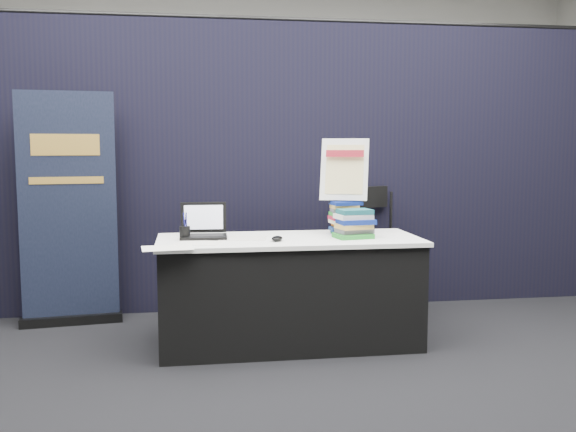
# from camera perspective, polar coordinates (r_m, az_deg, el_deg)

# --- Properties ---
(floor) EXTENTS (8.00, 8.00, 0.00)m
(floor) POSITION_cam_1_polar(r_m,az_deg,el_deg) (4.07, 1.31, -13.56)
(floor) COLOR black
(floor) RESTS_ON ground
(wall_back) EXTENTS (8.00, 0.02, 3.50)m
(wall_back) POSITION_cam_1_polar(r_m,az_deg,el_deg) (7.81, -3.86, 8.94)
(wall_back) COLOR #AEACA4
(wall_back) RESTS_ON floor
(drape_partition) EXTENTS (6.00, 0.08, 2.40)m
(drape_partition) POSITION_cam_1_polar(r_m,az_deg,el_deg) (5.42, -1.63, 4.34)
(drape_partition) COLOR black
(drape_partition) RESTS_ON floor
(display_table) EXTENTS (1.80, 0.75, 0.75)m
(display_table) POSITION_cam_1_polar(r_m,az_deg,el_deg) (4.49, 0.09, -6.68)
(display_table) COLOR black
(display_table) RESTS_ON floor
(laptop) EXTENTS (0.32, 0.26, 0.24)m
(laptop) POSITION_cam_1_polar(r_m,az_deg,el_deg) (4.45, -7.53, -1.19)
(laptop) COLOR black
(laptop) RESTS_ON display_table
(mouse) EXTENTS (0.11, 0.13, 0.04)m
(mouse) POSITION_cam_1_polar(r_m,az_deg,el_deg) (4.26, -0.98, -2.02)
(mouse) COLOR black
(mouse) RESTS_ON display_table
(brochure_left) EXTENTS (0.33, 0.25, 0.00)m
(brochure_left) POSITION_cam_1_polar(r_m,az_deg,el_deg) (4.04, -10.67, -2.81)
(brochure_left) COLOR white
(brochure_left) RESTS_ON display_table
(brochure_mid) EXTENTS (0.33, 0.27, 0.00)m
(brochure_mid) POSITION_cam_1_polar(r_m,az_deg,el_deg) (4.22, -8.01, -2.38)
(brochure_mid) COLOR white
(brochure_mid) RESTS_ON display_table
(brochure_right) EXTENTS (0.35, 0.28, 0.00)m
(brochure_right) POSITION_cam_1_polar(r_m,az_deg,el_deg) (4.39, -4.01, -1.99)
(brochure_right) COLOR silver
(brochure_right) RESTS_ON display_table
(pen_cup) EXTENTS (0.09, 0.09, 0.09)m
(pen_cup) POSITION_cam_1_polar(r_m,az_deg,el_deg) (4.37, -9.16, -1.50)
(pen_cup) COLOR black
(pen_cup) RESTS_ON display_table
(book_stack_tall) EXTENTS (0.20, 0.16, 0.24)m
(book_stack_tall) POSITION_cam_1_polar(r_m,az_deg,el_deg) (4.62, 5.08, -0.14)
(book_stack_tall) COLOR #164F54
(book_stack_tall) RESTS_ON display_table
(book_stack_short) EXTENTS (0.26, 0.21, 0.20)m
(book_stack_short) POSITION_cam_1_polar(r_m,az_deg,el_deg) (4.42, 5.94, -0.68)
(book_stack_short) COLOR #22822A
(book_stack_short) RESTS_ON display_table
(info_sign) EXTENTS (0.36, 0.24, 0.46)m
(info_sign) POSITION_cam_1_polar(r_m,az_deg,el_deg) (4.63, 5.03, 4.09)
(info_sign) COLOR black
(info_sign) RESTS_ON book_stack_tall
(pullup_banner) EXTENTS (0.77, 0.19, 1.79)m
(pullup_banner) POSITION_cam_1_polar(r_m,az_deg,el_deg) (5.19, -18.91, -0.57)
(pullup_banner) COLOR black
(pullup_banner) RESTS_ON floor
(stacking_chair) EXTENTS (0.61, 0.63, 1.04)m
(stacking_chair) POSITION_cam_1_polar(r_m,az_deg,el_deg) (5.30, 7.40, -2.51)
(stacking_chair) COLOR black
(stacking_chair) RESTS_ON floor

